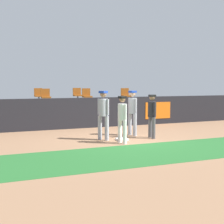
# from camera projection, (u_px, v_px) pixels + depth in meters

# --- Properties ---
(ground_plane) EXTENTS (60.00, 60.00, 0.00)m
(ground_plane) POSITION_uv_depth(u_px,v_px,m) (126.00, 139.00, 12.12)
(ground_plane) COLOR #936B4C
(grass_foreground_strip) EXTENTS (18.00, 2.80, 0.01)m
(grass_foreground_strip) POSITION_uv_depth(u_px,v_px,m) (158.00, 152.00, 9.86)
(grass_foreground_strip) COLOR #26662B
(grass_foreground_strip) RESTS_ON ground_plane
(first_base) EXTENTS (0.40, 0.40, 0.08)m
(first_base) POSITION_uv_depth(u_px,v_px,m) (122.00, 139.00, 11.90)
(first_base) COLOR white
(first_base) RESTS_ON ground_plane
(player_fielder_home) EXTENTS (0.38, 0.56, 1.71)m
(player_fielder_home) POSITION_uv_depth(u_px,v_px,m) (122.00, 116.00, 11.24)
(player_fielder_home) COLOR white
(player_fielder_home) RESTS_ON ground_plane
(player_runner_visitor) EXTENTS (0.49, 0.49, 1.88)m
(player_runner_visitor) POSITION_uv_depth(u_px,v_px,m) (103.00, 112.00, 11.90)
(player_runner_visitor) COLOR #9EA3AD
(player_runner_visitor) RESTS_ON ground_plane
(player_coach_visitor) EXTENTS (0.42, 0.51, 1.86)m
(player_coach_visitor) POSITION_uv_depth(u_px,v_px,m) (132.00, 110.00, 12.95)
(player_coach_visitor) COLOR #9EA3AD
(player_coach_visitor) RESTS_ON ground_plane
(player_umpire) EXTENTS (0.34, 0.48, 1.72)m
(player_umpire) POSITION_uv_depth(u_px,v_px,m) (152.00, 113.00, 12.31)
(player_umpire) COLOR #4C4C51
(player_umpire) RESTS_ON ground_plane
(field_wall) EXTENTS (18.00, 0.26, 1.47)m
(field_wall) POSITION_uv_depth(u_px,v_px,m) (95.00, 112.00, 15.42)
(field_wall) COLOR black
(field_wall) RESTS_ON ground_plane
(bleacher_platform) EXTENTS (18.00, 4.80, 1.06)m
(bleacher_platform) POSITION_uv_depth(u_px,v_px,m) (80.00, 112.00, 17.80)
(bleacher_platform) COLOR #59595E
(bleacher_platform) RESTS_ON ground_plane
(seat_front_right) EXTENTS (0.47, 0.44, 0.84)m
(seat_front_right) POSITION_uv_depth(u_px,v_px,m) (126.00, 95.00, 17.54)
(seat_front_right) COLOR #4C4C51
(seat_front_right) RESTS_ON bleacher_platform
(seat_front_center) EXTENTS (0.45, 0.44, 0.84)m
(seat_front_center) POSITION_uv_depth(u_px,v_px,m) (87.00, 95.00, 16.68)
(seat_front_center) COLOR #4C4C51
(seat_front_center) RESTS_ON bleacher_platform
(seat_back_left) EXTENTS (0.46, 0.44, 0.84)m
(seat_back_left) POSITION_uv_depth(u_px,v_px,m) (39.00, 95.00, 17.50)
(seat_back_left) COLOR #4C4C51
(seat_back_left) RESTS_ON bleacher_platform
(seat_front_left) EXTENTS (0.45, 0.44, 0.84)m
(seat_front_left) POSITION_uv_depth(u_px,v_px,m) (46.00, 96.00, 15.87)
(seat_front_left) COLOR #4C4C51
(seat_front_left) RESTS_ON bleacher_platform
(seat_back_center) EXTENTS (0.48, 0.44, 0.84)m
(seat_back_center) POSITION_uv_depth(u_px,v_px,m) (77.00, 94.00, 18.34)
(seat_back_center) COLOR #4C4C51
(seat_back_center) RESTS_ON bleacher_platform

